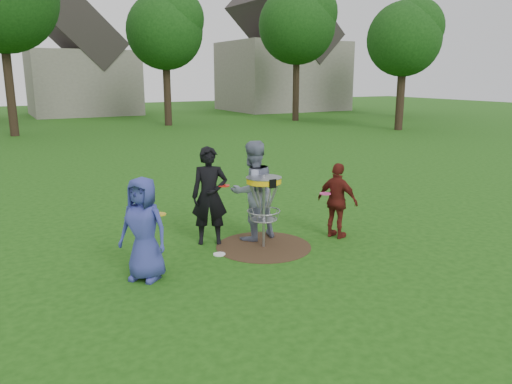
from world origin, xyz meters
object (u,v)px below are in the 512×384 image
player_maroon (338,201)px  player_black (210,196)px  disc_golf_basket (264,194)px  player_blue (144,229)px  player_grey (253,191)px

player_maroon → player_black: bearing=48.4°
disc_golf_basket → player_blue: bearing=-170.1°
player_grey → disc_golf_basket: (-0.05, -0.53, 0.04)m
player_grey → disc_golf_basket: player_grey is taller
player_blue → disc_golf_basket: (2.39, 0.42, 0.19)m
player_grey → player_black: bearing=-16.5°
player_black → player_grey: 0.86m
player_blue → player_maroon: (3.94, 0.21, -0.08)m
player_black → player_maroon: (2.35, -0.88, -0.19)m
player_grey → player_maroon: 1.69m
player_grey → player_maroon: player_grey is taller
player_blue → disc_golf_basket: bearing=57.2°
player_grey → player_maroon: size_ratio=1.30×
player_black → disc_golf_basket: (0.80, -0.68, 0.08)m
player_maroon → disc_golf_basket: player_maroon is taller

